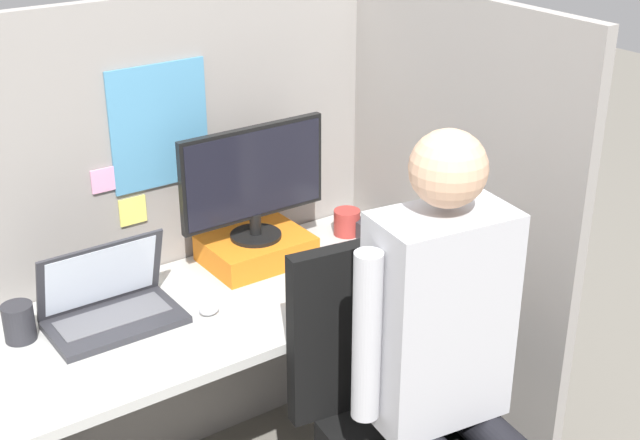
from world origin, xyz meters
name	(u,v)px	position (x,y,z in m)	size (l,w,h in m)	color
cubicle_panel_back	(167,243)	(0.00, 0.63, 0.78)	(1.93, 0.05, 1.55)	gray
cubicle_panel_right	(427,230)	(0.74, 0.24, 0.78)	(0.04, 1.23, 1.55)	gray
desk	(222,353)	(0.00, 0.30, 0.55)	(1.43, 0.61, 0.72)	#B7B7B2
paper_box	(256,249)	(0.22, 0.46, 0.77)	(0.32, 0.24, 0.08)	orange
monitor	(253,179)	(0.22, 0.46, 1.00)	(0.49, 0.16, 0.36)	black
laptop	(111,307)	(-0.30, 0.37, 0.77)	(0.36, 0.22, 0.23)	#2D2D33
mouse	(209,309)	(-0.06, 0.26, 0.74)	(0.06, 0.05, 0.04)	silver
stapler	(364,231)	(0.60, 0.39, 0.75)	(0.04, 0.16, 0.06)	#2D2D33
carrot_toy	(328,299)	(0.25, 0.11, 0.74)	(0.04, 0.14, 0.04)	orange
office_chair	(403,417)	(0.27, -0.22, 0.52)	(0.54, 0.59, 0.99)	black
person	(451,354)	(0.29, -0.36, 0.79)	(0.48, 0.42, 1.37)	black
coffee_mug	(347,222)	(0.57, 0.46, 0.77)	(0.09, 0.09, 0.09)	#A3332D
pen_cup	(19,322)	(-0.54, 0.43, 0.78)	(0.08, 0.08, 0.10)	#28282D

